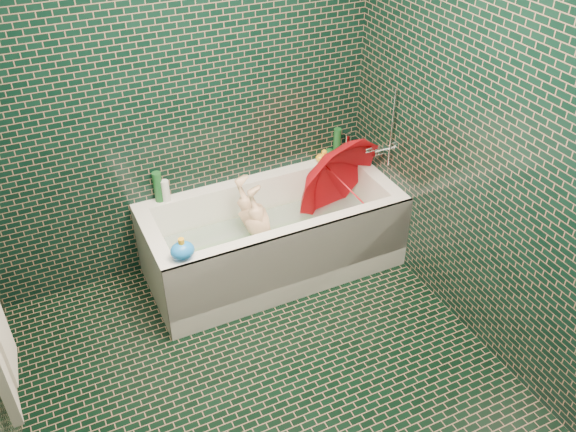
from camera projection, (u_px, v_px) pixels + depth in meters
name	position (u px, v px, depth m)	size (l,w,h in m)	color
floor	(276.00, 396.00, 3.39)	(2.80, 2.80, 0.00)	black
wall_back	(177.00, 93.00, 3.69)	(2.80, 2.80, 0.00)	black
wall_right	(503.00, 150.00, 3.12)	(2.80, 2.80, 0.00)	black
bathtub	(274.00, 244.00, 4.17)	(1.70, 0.75, 0.55)	white
bath_mat	(273.00, 249.00, 4.21)	(1.35, 0.47, 0.01)	#58D52A
water	(273.00, 233.00, 4.13)	(1.48, 0.53, 0.00)	silver
faucet	(381.00, 146.00, 4.13)	(0.18, 0.19, 0.55)	silver
child	(262.00, 233.00, 4.11)	(0.31, 0.21, 0.86)	beige
umbrella	(349.00, 189.00, 4.11)	(0.67, 0.67, 0.59)	red
soap_bottle_a	(352.00, 153.00, 4.51)	(0.11, 0.11, 0.28)	white
soap_bottle_b	(352.00, 154.00, 4.50)	(0.08, 0.08, 0.17)	#401C6C
soap_bottle_c	(329.00, 158.00, 4.44)	(0.13, 0.13, 0.17)	#164E21
bottle_right_tall	(337.00, 143.00, 4.40)	(0.06, 0.06, 0.23)	#164E21
bottle_right_pump	(347.00, 144.00, 4.44)	(0.05, 0.05, 0.17)	silver
bottle_left_tall	(158.00, 187.00, 3.94)	(0.06, 0.06, 0.21)	#164E21
bottle_left_short	(166.00, 191.00, 3.95)	(0.05, 0.05, 0.15)	white
rubber_duck	(322.00, 157.00, 4.39)	(0.11, 0.08, 0.08)	#FFB11A
bath_toy	(182.00, 250.00, 3.47)	(0.17, 0.16, 0.14)	#1B81FB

